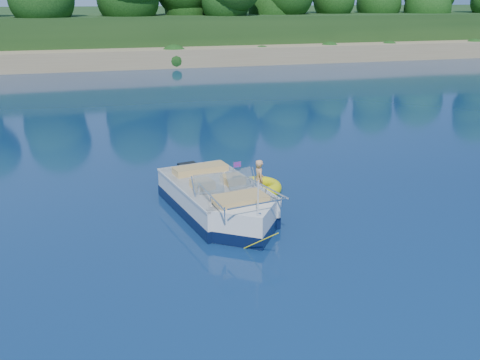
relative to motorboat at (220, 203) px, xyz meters
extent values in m
plane|color=#091B42|center=(2.40, -2.44, -0.37)|extent=(160.00, 160.00, 0.00)
cube|color=#917854|center=(2.40, 35.56, 0.13)|extent=(170.00, 8.00, 2.00)
cube|color=#183716|center=(2.40, 62.56, 0.63)|extent=(170.00, 56.00, 6.00)
cylinder|color=#321C10|center=(2.40, 39.56, 2.93)|extent=(0.44, 0.44, 3.60)
cylinder|color=#321C10|center=(22.40, 37.56, 2.43)|extent=(0.44, 0.44, 2.60)
sphere|color=black|center=(22.40, 37.56, 4.90)|extent=(4.29, 4.29, 4.29)
cube|color=white|center=(-0.07, 0.38, -0.06)|extent=(2.68, 4.11, 1.06)
cube|color=white|center=(0.26, -1.39, -0.06)|extent=(1.98, 1.98, 1.06)
cube|color=black|center=(-0.07, 0.38, -0.21)|extent=(2.72, 4.15, 0.30)
cube|color=black|center=(0.26, -1.39, -0.21)|extent=(2.02, 2.02, 0.30)
cube|color=tan|center=(-0.13, 0.68, 0.23)|extent=(2.08, 2.92, 0.10)
cube|color=white|center=(-0.07, 0.38, 0.43)|extent=(2.72, 4.12, 0.06)
cube|color=black|center=(-0.46, 2.43, -0.02)|extent=(0.61, 0.45, 0.91)
cube|color=#8C9EA5|center=(-0.39, -0.40, 0.73)|extent=(0.80, 0.30, 0.49)
cube|color=#8C9EA5|center=(0.50, -0.23, 0.73)|extent=(0.83, 0.50, 0.49)
cube|color=tan|center=(-0.47, 0.05, 0.46)|extent=(0.65, 0.65, 0.40)
cube|color=tan|center=(0.42, 0.22, 0.46)|extent=(0.65, 0.65, 0.40)
cube|color=tan|center=(-0.26, 1.37, 0.46)|extent=(1.65, 0.83, 0.38)
cube|color=tan|center=(0.23, -1.20, 0.44)|extent=(1.45, 0.99, 0.34)
cylinder|color=white|center=(0.40, -2.14, 0.89)|extent=(0.03, 0.03, 0.86)
cube|color=red|center=(0.42, -0.25, 1.13)|extent=(0.22, 0.06, 0.14)
cube|color=silver|center=(0.41, -2.19, 0.49)|extent=(0.11, 0.08, 0.05)
cylinder|color=yellow|center=(0.33, -2.57, -0.02)|extent=(0.57, 0.95, 0.77)
torus|color=#F2ED0B|center=(1.60, 1.61, -0.28)|extent=(1.54, 1.54, 0.38)
torus|color=red|center=(1.60, 1.61, -0.26)|extent=(1.27, 1.27, 0.13)
imported|color=tan|center=(1.62, 1.66, -0.37)|extent=(0.36, 0.73, 1.40)
camera|label=1|loc=(-3.11, -13.22, 5.33)|focal=40.00mm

